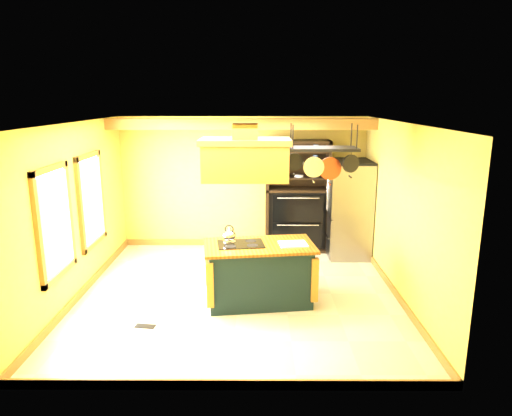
{
  "coord_description": "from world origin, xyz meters",
  "views": [
    {
      "loc": [
        0.31,
        -6.79,
        3.05
      ],
      "look_at": [
        0.28,
        0.3,
        1.34
      ],
      "focal_mm": 32.0,
      "sensor_mm": 36.0,
      "label": 1
    }
  ],
  "objects_px": {
    "pot_rack": "(323,155)",
    "hutch": "(297,208)",
    "refrigerator": "(348,211)",
    "kitchen_island": "(259,273)",
    "range_hood": "(245,157)"
  },
  "relations": [
    {
      "from": "kitchen_island",
      "to": "refrigerator",
      "type": "bearing_deg",
      "value": 43.85
    },
    {
      "from": "refrigerator",
      "to": "hutch",
      "type": "height_order",
      "value": "hutch"
    },
    {
      "from": "kitchen_island",
      "to": "pot_rack",
      "type": "distance_m",
      "value": 2.01
    },
    {
      "from": "pot_rack",
      "to": "hutch",
      "type": "xyz_separation_m",
      "value": [
        -0.13,
        2.54,
        -1.39
      ]
    },
    {
      "from": "range_hood",
      "to": "pot_rack",
      "type": "height_order",
      "value": "same"
    },
    {
      "from": "pot_rack",
      "to": "hutch",
      "type": "height_order",
      "value": "pot_rack"
    },
    {
      "from": "pot_rack",
      "to": "refrigerator",
      "type": "relative_size",
      "value": 0.56
    },
    {
      "from": "pot_rack",
      "to": "refrigerator",
      "type": "xyz_separation_m",
      "value": [
        0.85,
        2.19,
        -1.36
      ]
    },
    {
      "from": "pot_rack",
      "to": "hutch",
      "type": "distance_m",
      "value": 2.9
    },
    {
      "from": "kitchen_island",
      "to": "range_hood",
      "type": "relative_size",
      "value": 1.35
    },
    {
      "from": "range_hood",
      "to": "refrigerator",
      "type": "xyz_separation_m",
      "value": [
        1.95,
        2.19,
        -1.32
      ]
    },
    {
      "from": "range_hood",
      "to": "hutch",
      "type": "relative_size",
      "value": 0.57
    },
    {
      "from": "refrigerator",
      "to": "hutch",
      "type": "relative_size",
      "value": 0.82
    },
    {
      "from": "kitchen_island",
      "to": "pot_rack",
      "type": "xyz_separation_m",
      "value": [
        0.91,
        0.0,
        1.79
      ]
    },
    {
      "from": "refrigerator",
      "to": "pot_rack",
      "type": "bearing_deg",
      "value": -111.22
    }
  ]
}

